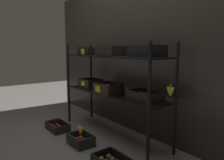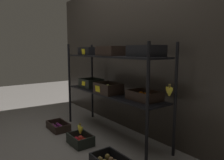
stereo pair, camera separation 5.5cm
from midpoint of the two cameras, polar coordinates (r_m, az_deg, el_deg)
name	(u,v)px [view 2 (the right image)]	position (r m, az deg, el deg)	size (l,w,h in m)	color
ground_plane	(112,135)	(2.93, 0.56, -14.32)	(10.00, 10.00, 0.00)	#605B56
storefront_wall	(136,56)	(2.97, 6.83, 6.38)	(4.04, 0.12, 2.06)	#2D2823
display_rack	(113,74)	(2.71, 0.84, 1.49)	(1.75, 0.43, 1.19)	black
crate_ground_plum	(58,127)	(3.19, -13.48, -11.91)	(0.37, 0.22, 0.10)	black
crate_ground_apple_red	(80,140)	(2.68, -7.69, -15.50)	(0.31, 0.22, 0.12)	black
banana_bunch_loose	(80,129)	(2.63, -7.76, -12.74)	(0.12, 0.04, 0.14)	brown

